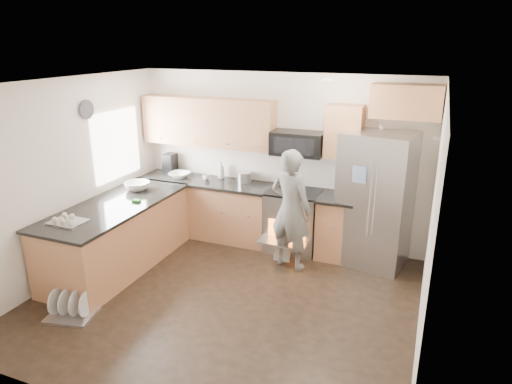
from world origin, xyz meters
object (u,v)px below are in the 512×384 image
at_px(person, 291,210).
at_px(dish_rack, 71,310).
at_px(refrigerator, 375,200).
at_px(stove_range, 294,207).

distance_m(person, dish_rack, 2.99).
relative_size(refrigerator, dish_rack, 3.14).
distance_m(refrigerator, person, 1.18).
distance_m(stove_range, dish_rack, 3.30).
xyz_separation_m(refrigerator, dish_rack, (-3.00, -2.69, -0.86)).
height_order(stove_range, dish_rack, stove_range).
bearing_deg(refrigerator, person, -141.51).
xyz_separation_m(stove_range, refrigerator, (1.16, 0.01, 0.27)).
height_order(refrigerator, dish_rack, refrigerator).
relative_size(stove_range, person, 1.06).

